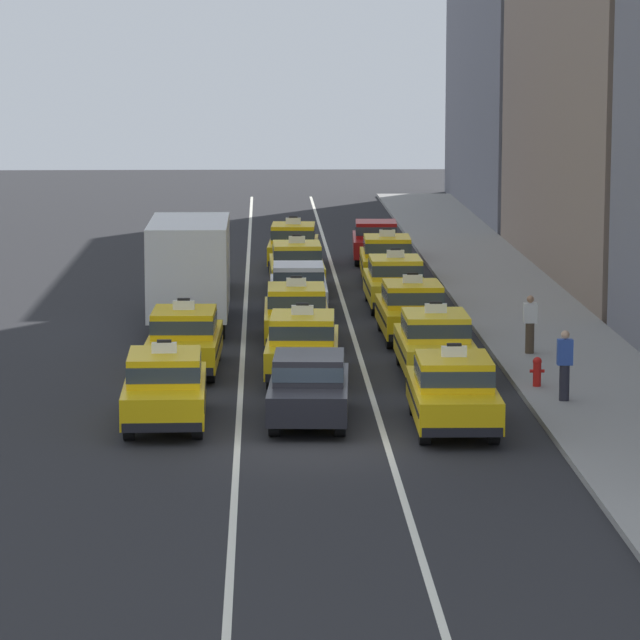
{
  "coord_description": "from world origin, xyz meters",
  "views": [
    {
      "loc": [
        -1.05,
        -37.33,
        8.66
      ],
      "look_at": [
        0.46,
        8.99,
        1.3
      ],
      "focal_mm": 100.74,
      "sensor_mm": 36.0,
      "label": 1
    }
  ],
  "objects_px": {
    "taxi_left_second": "(184,339)",
    "pedestrian_near_crosswalk": "(565,365)",
    "taxi_center_third": "(296,313)",
    "taxi_right_third": "(412,309)",
    "sedan_center_nearest": "(309,386)",
    "taxi_right_second": "(435,342)",
    "sedan_right_sixth": "(376,240)",
    "taxi_right_nearest": "(453,391)",
    "taxi_center_fifth": "(297,265)",
    "taxi_center_second": "(303,344)",
    "taxi_center_sixth": "(293,244)",
    "taxi_right_fifth": "(387,258)",
    "taxi_left_nearest": "(165,387)",
    "sedan_center_fourth": "(298,287)",
    "sedan_left_fourth": "(198,267)",
    "box_truck_left_third": "(190,268)",
    "fire_hydrant": "(537,370)",
    "pedestrian_mid_block": "(530,324)",
    "taxi_right_fourth": "(395,281)"
  },
  "relations": [
    {
      "from": "taxi_left_second",
      "to": "pedestrian_near_crosswalk",
      "type": "distance_m",
      "value": 10.28
    },
    {
      "from": "taxi_right_fifth",
      "to": "fire_hydrant",
      "type": "distance_m",
      "value": 19.98
    },
    {
      "from": "sedan_right_sixth",
      "to": "taxi_right_nearest",
      "type": "bearing_deg",
      "value": -90.34
    },
    {
      "from": "taxi_center_third",
      "to": "fire_hydrant",
      "type": "distance_m",
      "value": 9.26
    },
    {
      "from": "sedan_center_fourth",
      "to": "taxi_right_nearest",
      "type": "bearing_deg",
      "value": -79.64
    },
    {
      "from": "taxi_right_fifth",
      "to": "sedan_center_nearest",
      "type": "bearing_deg",
      "value": -98.28
    },
    {
      "from": "taxi_center_second",
      "to": "sedan_right_sixth",
      "type": "xyz_separation_m",
      "value": [
        3.38,
        23.82,
        -0.03
      ]
    },
    {
      "from": "taxi_left_second",
      "to": "taxi_right_third",
      "type": "height_order",
      "value": "same"
    },
    {
      "from": "taxi_center_second",
      "to": "taxi_right_second",
      "type": "relative_size",
      "value": 1.02
    },
    {
      "from": "taxi_left_nearest",
      "to": "taxi_center_sixth",
      "type": "relative_size",
      "value": 0.99
    },
    {
      "from": "sedan_left_fourth",
      "to": "fire_hydrant",
      "type": "height_order",
      "value": "sedan_left_fourth"
    },
    {
      "from": "sedan_left_fourth",
      "to": "taxi_right_nearest",
      "type": "xyz_separation_m",
      "value": [
        6.44,
        -21.98,
        0.03
      ]
    },
    {
      "from": "sedan_center_nearest",
      "to": "taxi_right_third",
      "type": "bearing_deg",
      "value": 73.69
    },
    {
      "from": "pedestrian_near_crosswalk",
      "to": "fire_hydrant",
      "type": "bearing_deg",
      "value": 102.11
    },
    {
      "from": "sedan_left_fourth",
      "to": "taxi_right_third",
      "type": "height_order",
      "value": "taxi_right_third"
    },
    {
      "from": "sedan_left_fourth",
      "to": "taxi_right_second",
      "type": "bearing_deg",
      "value": -67.03
    },
    {
      "from": "taxi_left_nearest",
      "to": "sedan_center_fourth",
      "type": "distance_m",
      "value": 16.58
    },
    {
      "from": "taxi_left_nearest",
      "to": "sedan_left_fourth",
      "type": "height_order",
      "value": "taxi_left_nearest"
    },
    {
      "from": "sedan_center_nearest",
      "to": "sedan_right_sixth",
      "type": "relative_size",
      "value": 1.0
    },
    {
      "from": "taxi_center_third",
      "to": "taxi_right_third",
      "type": "xyz_separation_m",
      "value": [
        3.34,
        0.58,
        0.0
      ]
    },
    {
      "from": "taxi_left_nearest",
      "to": "pedestrian_mid_block",
      "type": "xyz_separation_m",
      "value": [
        9.43,
        8.07,
        0.07
      ]
    },
    {
      "from": "taxi_right_second",
      "to": "sedan_center_fourth",
      "type": "bearing_deg",
      "value": 107.27
    },
    {
      "from": "sedan_center_fourth",
      "to": "pedestrian_mid_block",
      "type": "bearing_deg",
      "value": -53.24
    },
    {
      "from": "taxi_center_second",
      "to": "pedestrian_mid_block",
      "type": "height_order",
      "value": "taxi_center_second"
    },
    {
      "from": "box_truck_left_third",
      "to": "taxi_right_second",
      "type": "bearing_deg",
      "value": -51.33
    },
    {
      "from": "box_truck_left_third",
      "to": "sedan_center_nearest",
      "type": "relative_size",
      "value": 1.59
    },
    {
      "from": "taxi_left_second",
      "to": "pedestrian_near_crosswalk",
      "type": "bearing_deg",
      "value": -27.25
    },
    {
      "from": "sedan_center_fourth",
      "to": "taxi_center_sixth",
      "type": "xyz_separation_m",
      "value": [
        0.04,
        11.35,
        0.03
      ]
    },
    {
      "from": "sedan_left_fourth",
      "to": "taxi_right_fourth",
      "type": "distance_m",
      "value": 7.64
    },
    {
      "from": "box_truck_left_third",
      "to": "taxi_right_third",
      "type": "xyz_separation_m",
      "value": [
        6.46,
        -2.6,
        -0.9
      ]
    },
    {
      "from": "taxi_right_nearest",
      "to": "taxi_right_fourth",
      "type": "distance_m",
      "value": 17.92
    },
    {
      "from": "pedestrian_mid_block",
      "to": "sedan_center_nearest",
      "type": "bearing_deg",
      "value": -127.95
    },
    {
      "from": "taxi_left_nearest",
      "to": "sedan_center_nearest",
      "type": "xyz_separation_m",
      "value": [
        3.24,
        0.13,
        -0.03
      ]
    },
    {
      "from": "taxi_center_sixth",
      "to": "taxi_right_fifth",
      "type": "xyz_separation_m",
      "value": [
        3.24,
        -4.29,
        0.0
      ]
    },
    {
      "from": "sedan_center_nearest",
      "to": "taxi_right_fifth",
      "type": "height_order",
      "value": "taxi_right_fifth"
    },
    {
      "from": "taxi_center_third",
      "to": "taxi_right_second",
      "type": "bearing_deg",
      "value": -55.47
    },
    {
      "from": "sedan_center_nearest",
      "to": "taxi_right_second",
      "type": "xyz_separation_m",
      "value": [
        3.38,
        5.51,
        0.03
      ]
    },
    {
      "from": "taxi_center_fifth",
      "to": "fire_hydrant",
      "type": "height_order",
      "value": "taxi_center_fifth"
    },
    {
      "from": "taxi_right_second",
      "to": "pedestrian_near_crosswalk",
      "type": "relative_size",
      "value": 2.73
    },
    {
      "from": "sedan_center_nearest",
      "to": "taxi_right_second",
      "type": "distance_m",
      "value": 6.47
    },
    {
      "from": "taxi_center_third",
      "to": "taxi_right_third",
      "type": "bearing_deg",
      "value": 9.9
    },
    {
      "from": "sedan_center_nearest",
      "to": "taxi_right_fifth",
      "type": "bearing_deg",
      "value": 81.72
    },
    {
      "from": "sedan_center_fourth",
      "to": "sedan_right_sixth",
      "type": "height_order",
      "value": "same"
    },
    {
      "from": "taxi_left_nearest",
      "to": "taxi_right_fifth",
      "type": "distance_m",
      "value": 24.22
    },
    {
      "from": "taxi_center_fifth",
      "to": "taxi_right_third",
      "type": "height_order",
      "value": "same"
    },
    {
      "from": "pedestrian_mid_block",
      "to": "taxi_right_second",
      "type": "bearing_deg",
      "value": -139.2
    },
    {
      "from": "taxi_center_sixth",
      "to": "taxi_right_nearest",
      "type": "bearing_deg",
      "value": -83.85
    },
    {
      "from": "taxi_center_second",
      "to": "taxi_right_nearest",
      "type": "height_order",
      "value": "same"
    },
    {
      "from": "sedan_center_nearest",
      "to": "taxi_right_second",
      "type": "relative_size",
      "value": 0.96
    },
    {
      "from": "box_truck_left_third",
      "to": "taxi_right_second",
      "type": "xyz_separation_m",
      "value": [
        6.58,
        -8.23,
        -0.9
      ]
    }
  ]
}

